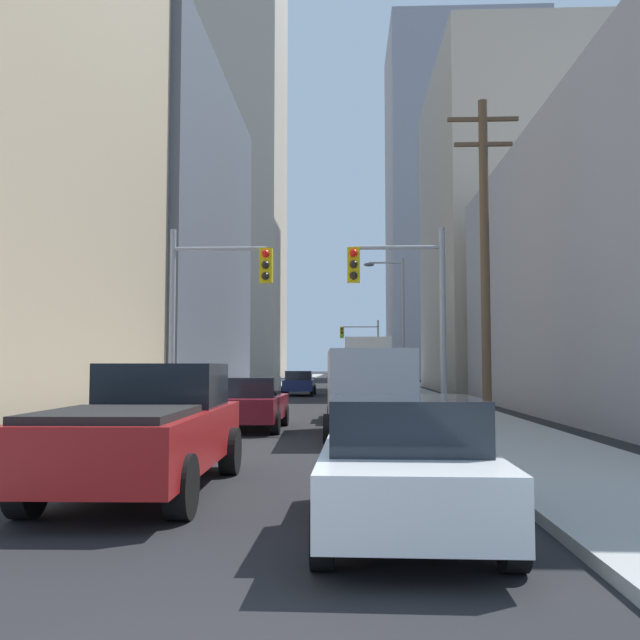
# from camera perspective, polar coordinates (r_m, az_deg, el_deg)

# --- Properties ---
(sidewalk_left) EXTENTS (3.36, 160.00, 0.15)m
(sidewalk_left) POSITION_cam_1_polar(r_m,az_deg,el_deg) (53.76, -4.54, -5.68)
(sidewalk_left) COLOR #9E9E99
(sidewalk_left) RESTS_ON ground
(sidewalk_right) EXTENTS (3.36, 160.00, 0.15)m
(sidewalk_right) POSITION_cam_1_polar(r_m,az_deg,el_deg) (53.52, 6.52, -5.68)
(sidewalk_right) COLOR #9E9E99
(sidewalk_right) RESTS_ON ground
(city_bus) EXTENTS (2.73, 11.55, 3.40)m
(city_bus) POSITION_cam_1_polar(r_m,az_deg,el_deg) (42.44, 3.95, -3.69)
(city_bus) COLOR silver
(city_bus) RESTS_ON ground
(pickup_truck_red) EXTENTS (2.20, 5.43, 1.90)m
(pickup_truck_red) POSITION_cam_1_polar(r_m,az_deg,el_deg) (10.68, -14.07, -8.72)
(pickup_truck_red) COLOR maroon
(pickup_truck_red) RESTS_ON ground
(cargo_van_silver) EXTENTS (2.20, 5.29, 2.26)m
(cargo_van_silver) POSITION_cam_1_polar(r_m,az_deg,el_deg) (18.03, 3.92, -5.63)
(cargo_van_silver) COLOR #B7BABF
(cargo_van_silver) RESTS_ON ground
(sedan_white) EXTENTS (1.95, 4.23, 1.52)m
(sedan_white) POSITION_cam_1_polar(r_m,az_deg,el_deg) (7.81, 7.06, -11.86)
(sedan_white) COLOR white
(sedan_white) RESTS_ON ground
(sedan_maroon) EXTENTS (1.95, 4.21, 1.52)m
(sedan_maroon) POSITION_cam_1_polar(r_m,az_deg,el_deg) (20.11, -5.79, -6.90)
(sedan_maroon) COLOR maroon
(sedan_maroon) RESTS_ON ground
(sedan_black) EXTENTS (1.95, 4.22, 1.52)m
(sedan_black) POSITION_cam_1_polar(r_m,az_deg,el_deg) (23.60, 3.30, -6.45)
(sedan_black) COLOR black
(sedan_black) RESTS_ON ground
(sedan_navy) EXTENTS (1.95, 4.23, 1.52)m
(sedan_navy) POSITION_cam_1_polar(r_m,az_deg,el_deg) (42.53, -1.76, -5.26)
(sedan_navy) COLOR #141E4C
(sedan_navy) RESTS_ON ground
(traffic_signal_near_left) EXTENTS (3.12, 0.44, 6.00)m
(traffic_signal_near_left) POSITION_cam_1_polar(r_m,az_deg,el_deg) (20.90, -8.72, 2.13)
(traffic_signal_near_left) COLOR gray
(traffic_signal_near_left) RESTS_ON ground
(traffic_signal_near_right) EXTENTS (2.93, 0.44, 6.00)m
(traffic_signal_near_right) POSITION_cam_1_polar(r_m,az_deg,el_deg) (20.58, 6.82, 2.18)
(traffic_signal_near_right) COLOR gray
(traffic_signal_near_right) RESTS_ON ground
(traffic_signal_far_right) EXTENTS (3.60, 0.44, 6.00)m
(traffic_signal_far_right) POSITION_cam_1_polar(r_m,az_deg,el_deg) (63.00, 3.48, -1.81)
(traffic_signal_far_right) COLOR gray
(traffic_signal_far_right) RESTS_ON ground
(utility_pole_right) EXTENTS (2.20, 0.28, 10.16)m
(utility_pole_right) POSITION_cam_1_polar(r_m,az_deg,el_deg) (21.87, 13.56, 5.50)
(utility_pole_right) COLOR brown
(utility_pole_right) RESTS_ON ground
(street_lamp_right) EXTENTS (2.14, 0.32, 7.50)m
(street_lamp_right) POSITION_cam_1_polar(r_m,az_deg,el_deg) (36.30, 6.42, 0.41)
(street_lamp_right) COLOR gray
(street_lamp_right) RESTS_ON ground
(building_left_mid_office) EXTENTS (14.31, 26.50, 22.68)m
(building_left_mid_office) POSITION_cam_1_polar(r_m,az_deg,el_deg) (51.69, -15.84, 6.92)
(building_left_mid_office) COLOR #4C515B
(building_left_mid_office) RESTS_ON ground
(building_left_far_tower) EXTENTS (17.73, 19.25, 67.23)m
(building_left_far_tower) POSITION_cam_1_polar(r_m,az_deg,el_deg) (103.91, -8.25, 14.05)
(building_left_far_tower) COLOR #B7A893
(building_left_far_tower) RESTS_ON ground
(building_right_mid_block) EXTENTS (21.27, 19.18, 23.97)m
(building_right_mid_block) POSITION_cam_1_polar(r_m,az_deg,el_deg) (54.84, 20.61, 7.09)
(building_right_mid_block) COLOR #B7A893
(building_right_mid_block) RESTS_ON ground
(building_right_far_highrise) EXTENTS (21.23, 18.33, 49.34)m
(building_right_far_highrise) POSITION_cam_1_polar(r_m,az_deg,el_deg) (101.20, 11.85, 9.32)
(building_right_far_highrise) COLOR #93939E
(building_right_far_highrise) RESTS_ON ground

